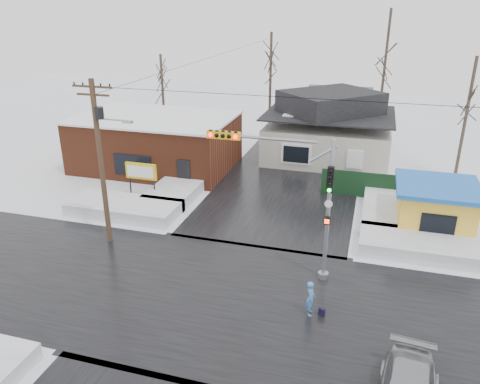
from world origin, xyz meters
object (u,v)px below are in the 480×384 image
(traffic_signal, at_px, (295,189))
(marquee_sign, at_px, (141,172))
(pedestrian, at_px, (311,299))
(kiosk, at_px, (435,207))
(utility_pole, at_px, (101,154))

(traffic_signal, relative_size, marquee_sign, 2.75)
(traffic_signal, bearing_deg, marquee_sign, 150.28)
(marquee_sign, bearing_deg, pedestrian, -36.68)
(kiosk, distance_m, pedestrian, 11.56)
(utility_pole, distance_m, pedestrian, 12.98)
(pedestrian, bearing_deg, marquee_sign, 45.17)
(traffic_signal, height_order, marquee_sign, traffic_signal)
(kiosk, bearing_deg, utility_pole, -159.56)
(marquee_sign, bearing_deg, kiosk, 1.55)
(utility_pole, height_order, kiosk, utility_pole)
(traffic_signal, distance_m, pedestrian, 4.98)
(marquee_sign, bearing_deg, utility_pole, -79.87)
(traffic_signal, xyz_separation_m, kiosk, (7.07, 7.03, -3.08))
(traffic_signal, relative_size, pedestrian, 4.35)
(kiosk, bearing_deg, marquee_sign, -178.45)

